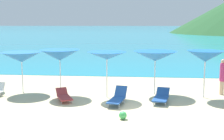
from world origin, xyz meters
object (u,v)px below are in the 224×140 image
Objects in this scene: umbrella_5 at (155,56)px; beach_ball at (123,115)px; lounge_chair_4 at (118,98)px; beachgoer_0 at (222,75)px; umbrella_3 at (60,55)px; lounge_chair_7 at (64,96)px; umbrella_6 at (205,56)px; umbrella_4 at (107,56)px; lounge_chair_6 at (161,97)px; umbrella_2 at (21,57)px.

umbrella_5 reaches higher than beach_ball.
lounge_chair_4 is 0.94× the size of beachgoer_0.
umbrella_3 is 2.21m from lounge_chair_7.
umbrella_6 is at bearing 1.19° from umbrella_3.
lounge_chair_7 is (0.47, -1.16, -1.82)m from umbrella_3.
umbrella_6 reaches higher than beach_ball.
lounge_chair_4 is (0.63, -1.22, -1.77)m from umbrella_4.
umbrella_6 is (2.40, -0.50, 0.07)m from umbrella_5.
umbrella_3 reaches higher than umbrella_5.
lounge_chair_6 is (0.25, -1.65, -1.71)m from umbrella_5.
beachgoer_0 is at bearing 34.66° from umbrella_6.
lounge_chair_4 is 5.54× the size of beach_ball.
umbrella_6 is 7.11m from lounge_chair_7.
beach_ball is at bearing -22.44° from beachgoer_0.
lounge_chair_4 is 2.07m from lounge_chair_6.
umbrella_2 reaches higher than lounge_chair_4.
umbrella_4 is 1.23× the size of beachgoer_0.
lounge_chair_7 is at bearing -166.47° from lounge_chair_6.
umbrella_4 is at bearing -8.40° from umbrella_2.
lounge_chair_6 reaches higher than lounge_chair_7.
umbrella_4 is at bearing -7.43° from umbrella_3.
umbrella_4 reaches higher than lounge_chair_6.
beachgoer_0 is 6.68m from beach_ball.
lounge_chair_7 is (-4.59, -0.16, -0.04)m from lounge_chair_6.
beachgoer_0 is (5.20, 2.42, 0.69)m from lounge_chair_4.
lounge_chair_6 is at bearing -23.97° from lounge_chair_7.
lounge_chair_4 is (5.23, -1.90, -1.58)m from umbrella_2.
umbrella_5 is 1.32× the size of lounge_chair_6.
umbrella_5 is 7.24× the size of beach_ball.
lounge_chair_6 is 3.12m from beach_ball.
beach_ball is at bearing -66.08° from lounge_chair_7.
umbrella_3 reaches higher than beach_ball.
lounge_chair_6 is (-2.15, -1.15, -1.78)m from umbrella_6.
lounge_chair_7 is 5.13× the size of beach_ball.
umbrella_5 reaches higher than lounge_chair_6.
umbrella_5 is at bearing 2.34° from umbrella_2.
beachgoer_0 is (1.05, 0.73, -1.05)m from umbrella_6.
umbrella_6 is 1.66m from beachgoer_0.
beach_ball is (5.60, -4.02, -1.73)m from umbrella_2.
umbrella_2 reaches higher than lounge_chair_7.
umbrella_2 is at bearing -179.17° from lounge_chair_6.
lounge_chair_7 is (-6.74, -1.31, -1.82)m from umbrella_6.
umbrella_5 is 4.88m from beach_ball.
beach_ball is (3.43, -3.66, -1.90)m from umbrella_3.
umbrella_6 is at bearing -14.97° from lounge_chair_7.
umbrella_3 is at bearing 86.07° from lounge_chair_7.
umbrella_3 is at bearing 133.19° from beach_ball.
umbrella_4 is (2.43, -0.32, 0.03)m from umbrella_3.
umbrella_3 is 2.45m from umbrella_4.
umbrella_4 is at bearing -54.04° from beachgoer_0.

